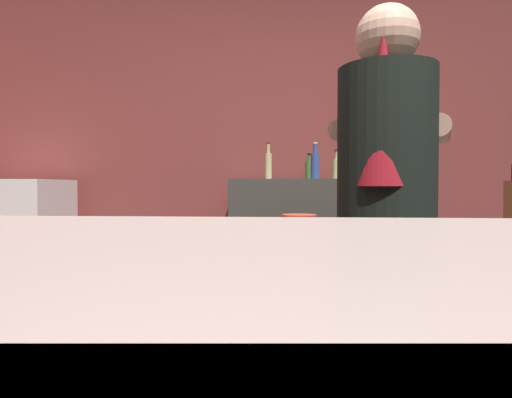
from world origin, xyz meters
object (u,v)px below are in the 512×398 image
(bartender, at_px, (386,209))
(mini_fridge, at_px, (17,256))
(mixing_bowl, at_px, (299,219))
(bottle_hot_sauce, at_px, (310,169))
(bottle_vinegar, at_px, (268,165))
(bottle_soy, at_px, (337,168))
(bottle_olive_oil, at_px, (315,165))
(chefs_knife, at_px, (431,225))

(bartender, bearing_deg, mini_fridge, 76.72)
(mixing_bowl, distance_m, bottle_hot_sauce, 1.27)
(bottle_vinegar, xyz_separation_m, bottle_soy, (0.49, -0.09, -0.03))
(bottle_olive_oil, height_order, bottle_hot_sauce, bottle_olive_oil)
(chefs_knife, distance_m, bottle_olive_oil, 1.26)
(bottle_soy, bearing_deg, bartender, -90.04)
(bottle_soy, bearing_deg, bottle_hot_sauce, 138.37)
(bottle_olive_oil, bearing_deg, bottle_vinegar, 164.27)
(bottle_soy, bearing_deg, chefs_knife, -76.21)
(mini_fridge, distance_m, bartender, 2.76)
(mini_fridge, xyz_separation_m, bartender, (2.30, -1.47, 0.43))
(mini_fridge, bearing_deg, bottle_hot_sauce, 6.55)
(chefs_knife, relative_size, bottle_vinegar, 0.90)
(mixing_bowl, height_order, bottle_soy, bottle_soy)
(chefs_knife, bearing_deg, bartender, -110.70)
(mixing_bowl, relative_size, bottle_hot_sauce, 0.85)
(bottle_hot_sauce, bearing_deg, bottle_olive_oil, -80.18)
(bartender, bearing_deg, bottle_hot_sauce, 25.47)
(bottle_vinegar, bearing_deg, mini_fridge, -174.83)
(bartender, xyz_separation_m, mixing_bowl, (-0.29, 0.48, -0.07))
(mixing_bowl, distance_m, bottle_vinegar, 1.21)
(chefs_knife, height_order, bottle_soy, bottle_soy)
(chefs_knife, height_order, bottle_vinegar, bottle_vinegar)
(bottle_soy, bearing_deg, bottle_olive_oil, -176.93)
(mini_fridge, distance_m, bottle_hot_sauce, 2.22)
(mixing_bowl, height_order, bottle_hot_sauce, bottle_hot_sauce)
(bottle_vinegar, bearing_deg, mixing_bowl, -80.42)
(bartender, xyz_separation_m, chefs_knife, (0.28, 0.41, -0.09))
(bartender, xyz_separation_m, bottle_olive_oil, (-0.15, 1.54, 0.23))
(bottle_vinegar, bearing_deg, chefs_knife, -58.05)
(chefs_knife, relative_size, bottle_hot_sauce, 1.25)
(mixing_bowl, relative_size, bottle_vinegar, 0.61)
(bartender, xyz_separation_m, bottle_vinegar, (-0.48, 1.64, 0.24))
(bottle_hot_sauce, bearing_deg, mini_fridge, -173.45)
(bottle_vinegar, bearing_deg, bartender, -73.50)
(mixing_bowl, distance_m, bottle_olive_oil, 1.11)
(bartender, bearing_deg, bottle_soy, 19.34)
(mini_fridge, height_order, bartender, bartender)
(bartender, bearing_deg, chefs_knife, -15.39)
(chefs_knife, relative_size, bottle_soy, 1.17)
(bottle_olive_oil, xyz_separation_m, bottle_soy, (0.15, 0.01, -0.02))
(mixing_bowl, height_order, bottle_vinegar, bottle_vinegar)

